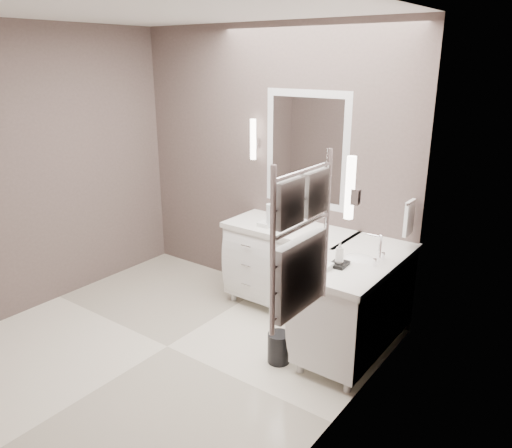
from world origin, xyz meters
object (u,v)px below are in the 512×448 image
Objects in this scene: vanity_back at (289,262)px; vanity_right at (357,299)px; waste_bin at (279,348)px; towel_ladder at (301,249)px.

vanity_back is 0.93m from vanity_right.
waste_bin is (0.45, -0.84, -0.36)m from vanity_back.
waste_bin is at bearing 129.54° from towel_ladder.
towel_ladder reaches higher than vanity_back.
towel_ladder is (0.23, -1.30, 0.91)m from vanity_right.
towel_ladder is 1.63m from waste_bin.
vanity_back is at bearing 118.26° from waste_bin.
towel_ladder is at bearing -55.90° from vanity_back.
vanity_right is at bearing 99.84° from towel_ladder.
vanity_back is 1.02m from waste_bin.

